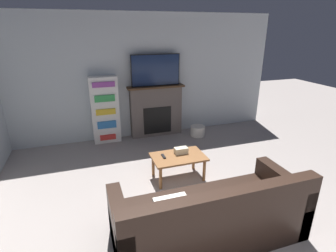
{
  "coord_description": "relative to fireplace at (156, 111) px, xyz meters",
  "views": [
    {
      "loc": [
        -1.21,
        -1.41,
        2.37
      ],
      "look_at": [
        0.15,
        2.67,
        0.76
      ],
      "focal_mm": 28.0,
      "sensor_mm": 36.0,
      "label": 1
    }
  ],
  "objects": [
    {
      "name": "tv",
      "position": [
        -0.0,
        -0.02,
        0.92
      ],
      "size": [
        1.09,
        0.03,
        0.69
      ],
      "color": "black",
      "rests_on": "fireplace"
    },
    {
      "name": "tissue_box",
      "position": [
        -0.11,
        -1.89,
        -0.13
      ],
      "size": [
        0.22,
        0.12,
        0.1
      ],
      "color": "beige",
      "rests_on": "coffee_table"
    },
    {
      "name": "bookshelf",
      "position": [
        -1.14,
        -0.02,
        0.13
      ],
      "size": [
        0.58,
        0.29,
        1.44
      ],
      "color": "white",
      "rests_on": "ground_plane"
    },
    {
      "name": "remote_control",
      "position": [
        -0.43,
        -1.92,
        -0.17
      ],
      "size": [
        0.04,
        0.15,
        0.02
      ],
      "color": "black",
      "rests_on": "coffee_table"
    },
    {
      "name": "coffee_table",
      "position": [
        -0.19,
        -1.97,
        -0.24
      ],
      "size": [
        0.87,
        0.55,
        0.41
      ],
      "color": "brown",
      "rests_on": "ground_plane"
    },
    {
      "name": "storage_basket",
      "position": [
        0.9,
        -0.38,
        -0.47
      ],
      "size": [
        0.34,
        0.34,
        0.24
      ],
      "color": "silver",
      "rests_on": "ground_plane"
    },
    {
      "name": "wall_back",
      "position": [
        -0.36,
        0.14,
        0.76
      ],
      "size": [
        6.45,
        0.06,
        2.7
      ],
      "color": "silver",
      "rests_on": "ground_plane"
    },
    {
      "name": "fireplace",
      "position": [
        0.0,
        0.0,
        0.0
      ],
      "size": [
        1.28,
        0.28,
        1.17
      ],
      "color": "#605651",
      "rests_on": "ground_plane"
    },
    {
      "name": "couch",
      "position": [
        -0.32,
        -3.36,
        -0.3
      ],
      "size": [
        2.23,
        0.91,
        0.87
      ],
      "color": "black",
      "rests_on": "ground_plane"
    }
  ]
}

